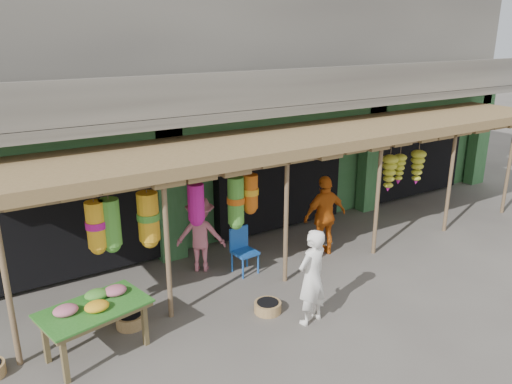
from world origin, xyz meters
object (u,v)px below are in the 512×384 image
person_vendor (325,216)px  person_shopper (201,234)px  person_front (312,277)px  flower_table (94,309)px  blue_chair (242,248)px

person_vendor → person_shopper: bearing=-11.8°
person_front → person_shopper: person_front is taller
flower_table → person_front: 3.57m
flower_table → person_vendor: (5.39, 0.93, 0.15)m
flower_table → person_shopper: 3.19m
flower_table → person_vendor: size_ratio=0.96×
flower_table → person_front: person_front is taller
flower_table → blue_chair: 3.59m
person_front → person_shopper: bearing=-87.4°
flower_table → person_shopper: size_ratio=1.10×
person_vendor → person_shopper: 2.82m
blue_chair → person_front: size_ratio=0.56×
person_front → person_vendor: bearing=-145.6°
person_front → person_shopper: size_ratio=1.07×
blue_chair → person_shopper: person_shopper is taller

